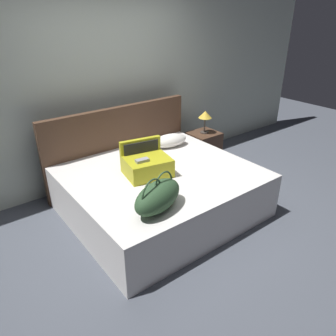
% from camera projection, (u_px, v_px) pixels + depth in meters
% --- Properties ---
extents(ground_plane, '(12.00, 12.00, 0.00)m').
position_uv_depth(ground_plane, '(182.00, 226.00, 3.69)').
color(ground_plane, '#4C515B').
extents(back_wall, '(8.00, 0.10, 2.60)m').
position_uv_depth(back_wall, '(104.00, 87.00, 4.28)').
color(back_wall, '#B7C1B2').
rests_on(back_wall, ground).
extents(bed, '(2.06, 1.83, 0.54)m').
position_uv_depth(bed, '(161.00, 192.00, 3.85)').
color(bed, silver).
rests_on(bed, ground).
extents(headboard, '(2.11, 0.08, 1.09)m').
position_uv_depth(headboard, '(119.00, 146.00, 4.41)').
color(headboard, '#4C3323').
rests_on(headboard, ground).
extents(hard_case_large, '(0.56, 0.50, 0.37)m').
position_uv_depth(hard_case_large, '(147.00, 164.00, 3.62)').
color(hard_case_large, gold).
rests_on(hard_case_large, bed).
extents(duffel_bag, '(0.64, 0.45, 0.36)m').
position_uv_depth(duffel_bag, '(158.00, 196.00, 2.97)').
color(duffel_bag, '#2D4C2D').
rests_on(duffel_bag, bed).
extents(pillow_near_headboard, '(0.52, 0.31, 0.17)m').
position_uv_depth(pillow_near_headboard, '(170.00, 141.00, 4.38)').
color(pillow_near_headboard, white).
rests_on(pillow_near_headboard, bed).
extents(nightstand, '(0.44, 0.40, 0.53)m').
position_uv_depth(nightstand, '(203.00, 149.00, 5.04)').
color(nightstand, '#4C3323').
rests_on(nightstand, ground).
extents(table_lamp, '(0.20, 0.20, 0.34)m').
position_uv_depth(table_lamp, '(205.00, 116.00, 4.81)').
color(table_lamp, '#3F3833').
rests_on(table_lamp, nightstand).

